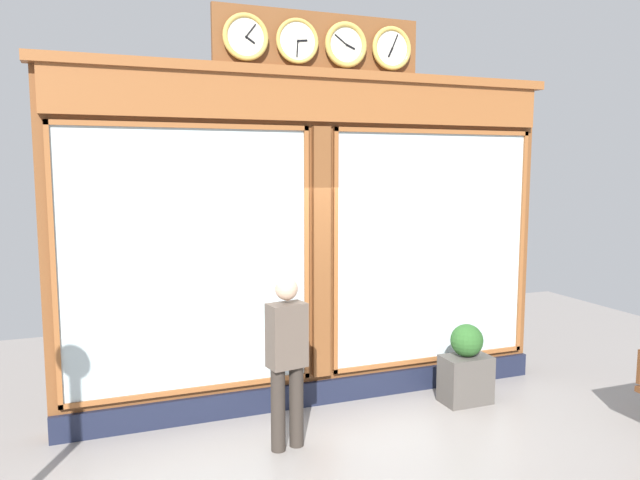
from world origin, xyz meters
name	(u,v)px	position (x,y,z in m)	size (l,w,h in m)	color
shop_facade	(316,237)	(0.00, -0.13, 1.93)	(5.87, 0.42, 4.38)	brown
pedestrian	(287,355)	(0.70, 0.93, 0.93)	(0.39, 0.28, 1.69)	#312A24
planter_box	(466,379)	(-1.59, 0.57, 0.28)	(0.56, 0.36, 0.55)	#4C4742
planter_shrub	(467,340)	(-1.59, 0.57, 0.74)	(0.38, 0.38, 0.38)	#285623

